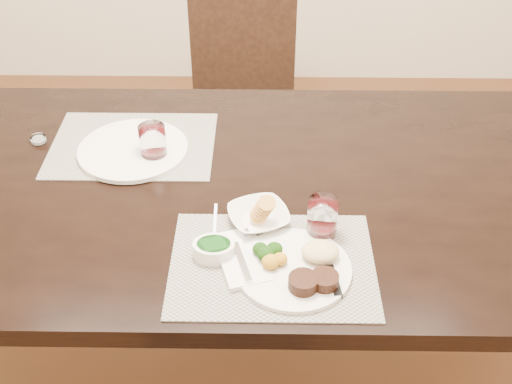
{
  "coord_description": "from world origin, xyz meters",
  "views": [
    {
      "loc": [
        0.09,
        -1.34,
        1.77
      ],
      "look_at": [
        0.07,
        -0.13,
        0.82
      ],
      "focal_mm": 45.0,
      "sensor_mm": 36.0,
      "label": 1
    }
  ],
  "objects_px": {
    "cracker_bowl": "(258,217)",
    "far_plate": "(133,150)",
    "dinner_plate": "(299,267)",
    "wine_glass_near": "(322,220)",
    "chair_far": "(243,91)",
    "steak_knife": "(333,273)"
  },
  "relations": [
    {
      "from": "dinner_plate",
      "to": "steak_knife",
      "type": "height_order",
      "value": "dinner_plate"
    },
    {
      "from": "chair_far",
      "to": "wine_glass_near",
      "type": "bearing_deg",
      "value": -78.81
    },
    {
      "from": "dinner_plate",
      "to": "cracker_bowl",
      "type": "relative_size",
      "value": 1.42
    },
    {
      "from": "chair_far",
      "to": "far_plate",
      "type": "height_order",
      "value": "chair_far"
    },
    {
      "from": "wine_glass_near",
      "to": "chair_far",
      "type": "bearing_deg",
      "value": 101.19
    },
    {
      "from": "chair_far",
      "to": "dinner_plate",
      "type": "bearing_deg",
      "value": -82.47
    },
    {
      "from": "steak_knife",
      "to": "far_plate",
      "type": "height_order",
      "value": "far_plate"
    },
    {
      "from": "dinner_plate",
      "to": "steak_knife",
      "type": "distance_m",
      "value": 0.08
    },
    {
      "from": "dinner_plate",
      "to": "wine_glass_near",
      "type": "distance_m",
      "value": 0.14
    },
    {
      "from": "wine_glass_near",
      "to": "cracker_bowl",
      "type": "bearing_deg",
      "value": 165.96
    },
    {
      "from": "dinner_plate",
      "to": "cracker_bowl",
      "type": "height_order",
      "value": "cracker_bowl"
    },
    {
      "from": "cracker_bowl",
      "to": "chair_far",
      "type": "bearing_deg",
      "value": 93.93
    },
    {
      "from": "dinner_plate",
      "to": "cracker_bowl",
      "type": "bearing_deg",
      "value": 98.83
    },
    {
      "from": "steak_knife",
      "to": "cracker_bowl",
      "type": "xyz_separation_m",
      "value": [
        -0.17,
        0.17,
        0.01
      ]
    },
    {
      "from": "far_plate",
      "to": "chair_far",
      "type": "bearing_deg",
      "value": 70.78
    },
    {
      "from": "chair_far",
      "to": "steak_knife",
      "type": "height_order",
      "value": "chair_far"
    },
    {
      "from": "wine_glass_near",
      "to": "far_plate",
      "type": "xyz_separation_m",
      "value": [
        -0.5,
        0.34,
        -0.04
      ]
    },
    {
      "from": "steak_knife",
      "to": "wine_glass_near",
      "type": "bearing_deg",
      "value": 88.76
    },
    {
      "from": "cracker_bowl",
      "to": "far_plate",
      "type": "distance_m",
      "value": 0.46
    },
    {
      "from": "chair_far",
      "to": "wine_glass_near",
      "type": "height_order",
      "value": "chair_far"
    },
    {
      "from": "chair_far",
      "to": "dinner_plate",
      "type": "xyz_separation_m",
      "value": [
        0.17,
        -1.26,
        0.27
      ]
    },
    {
      "from": "chair_far",
      "to": "far_plate",
      "type": "xyz_separation_m",
      "value": [
        -0.28,
        -0.8,
        0.26
      ]
    }
  ]
}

